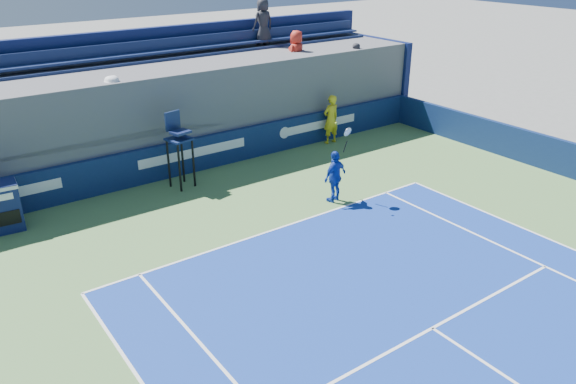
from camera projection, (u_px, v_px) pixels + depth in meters
ball_person at (331, 119)px, 21.89m from camera, size 0.70×0.46×1.92m
back_hoarding at (193, 155)px, 19.26m from camera, size 20.40×0.21×1.20m
umpire_chair at (179, 142)px, 17.70m from camera, size 0.83×0.83×2.48m
tennis_player at (335, 176)px, 16.95m from camera, size 1.02×0.59×2.57m
stadium_seating at (165, 107)px, 20.27m from camera, size 21.00×4.05×5.24m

